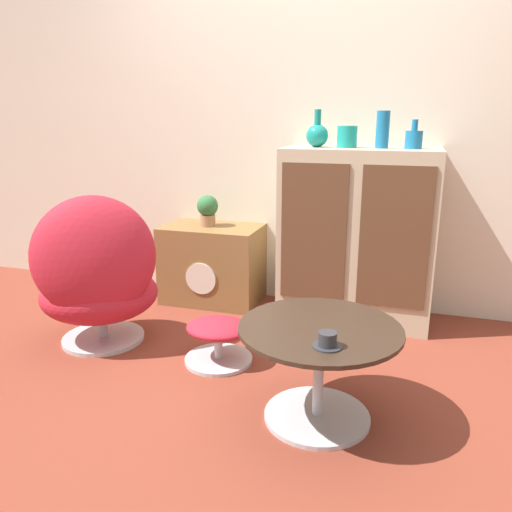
{
  "coord_description": "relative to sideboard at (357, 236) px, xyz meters",
  "views": [
    {
      "loc": [
        0.67,
        -1.94,
        1.26
      ],
      "look_at": [
        -0.09,
        0.47,
        0.55
      ],
      "focal_mm": 35.0,
      "sensor_mm": 36.0,
      "label": 1
    }
  ],
  "objects": [
    {
      "name": "tv_console",
      "position": [
        -0.98,
        0.02,
        -0.27
      ],
      "size": [
        0.67,
        0.42,
        0.54
      ],
      "color": "brown",
      "rests_on": "ground_plane"
    },
    {
      "name": "sideboard",
      "position": [
        0.0,
        0.0,
        0.0
      ],
      "size": [
        0.93,
        0.45,
        1.08
      ],
      "color": "tan",
      "rests_on": "ground_plane"
    },
    {
      "name": "egg_chair",
      "position": [
        -1.32,
        -0.83,
        -0.14
      ],
      "size": [
        0.86,
        0.84,
        0.89
      ],
      "color": "#B7B7BC",
      "rests_on": "ground_plane"
    },
    {
      "name": "teacup",
      "position": [
        0.05,
        -1.36,
        -0.09
      ],
      "size": [
        0.11,
        0.11,
        0.06
      ],
      "color": "#2D2D33",
      "rests_on": "coffee_table"
    },
    {
      "name": "coffee_table",
      "position": [
        -0.01,
        -1.18,
        -0.26
      ],
      "size": [
        0.68,
        0.68,
        0.43
      ],
      "color": "#B7B7BC",
      "rests_on": "ground_plane"
    },
    {
      "name": "vase_rightmost",
      "position": [
        0.29,
        0.0,
        0.6
      ],
      "size": [
        0.1,
        0.1,
        0.16
      ],
      "color": "#196699",
      "rests_on": "sideboard"
    },
    {
      "name": "ground_plane",
      "position": [
        -0.37,
        -1.12,
        -0.54
      ],
      "size": [
        12.0,
        12.0,
        0.0
      ],
      "primitive_type": "plane",
      "color": "brown"
    },
    {
      "name": "wall_back",
      "position": [
        -0.37,
        0.26,
        0.76
      ],
      "size": [
        6.4,
        0.06,
        2.6
      ],
      "color": "beige",
      "rests_on": "ground_plane"
    },
    {
      "name": "vase_inner_right",
      "position": [
        0.11,
        0.0,
        0.64
      ],
      "size": [
        0.08,
        0.08,
        0.21
      ],
      "color": "#196699",
      "rests_on": "sideboard"
    },
    {
      "name": "ottoman",
      "position": [
        -0.61,
        -0.82,
        -0.39
      ],
      "size": [
        0.36,
        0.36,
        0.23
      ],
      "color": "#B7B7BC",
      "rests_on": "ground_plane"
    },
    {
      "name": "potted_plant",
      "position": [
        -1.01,
        0.02,
        0.11
      ],
      "size": [
        0.14,
        0.14,
        0.21
      ],
      "color": "#996B4C",
      "rests_on": "tv_console"
    },
    {
      "name": "vase_inner_left",
      "position": [
        -0.09,
        0.0,
        0.6
      ],
      "size": [
        0.12,
        0.12,
        0.13
      ],
      "color": "teal",
      "rests_on": "sideboard"
    },
    {
      "name": "vase_leftmost",
      "position": [
        -0.27,
        0.0,
        0.61
      ],
      "size": [
        0.13,
        0.13,
        0.22
      ],
      "color": "#147A75",
      "rests_on": "sideboard"
    }
  ]
}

